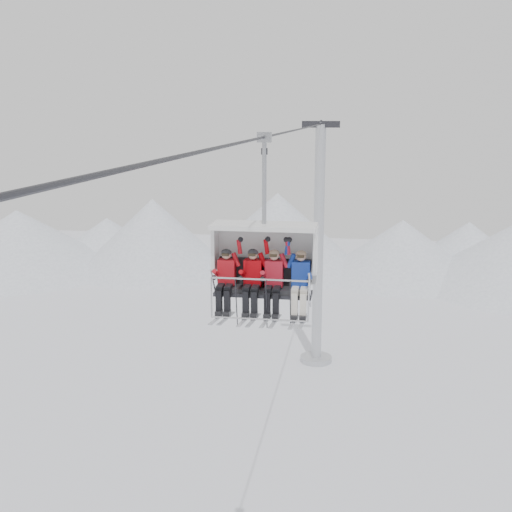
# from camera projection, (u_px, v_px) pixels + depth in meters

# --- Properties ---
(ridgeline) EXTENTS (72.00, 21.00, 7.00)m
(ridgeline) POSITION_uv_depth(u_px,v_px,m) (314.00, 244.00, 55.65)
(ridgeline) COLOR silver
(ridgeline) RESTS_ON ground
(lift_tower_right) EXTENTS (2.00, 1.80, 13.48)m
(lift_tower_right) POSITION_uv_depth(u_px,v_px,m) (318.00, 263.00, 35.44)
(lift_tower_right) COLOR #B0B3B8
(lift_tower_right) RESTS_ON ground
(haul_cable) EXTENTS (0.06, 50.00, 0.06)m
(haul_cable) POSITION_uv_depth(u_px,v_px,m) (256.00, 139.00, 12.60)
(haul_cable) COLOR #29292E
(haul_cable) RESTS_ON lift_tower_left
(chairlift_carrier) EXTENTS (2.32, 1.17, 3.98)m
(chairlift_carrier) POSITION_uv_depth(u_px,v_px,m) (265.00, 256.00, 14.39)
(chairlift_carrier) COLOR black
(chairlift_carrier) RESTS_ON haul_cable
(skier_far_left) EXTENTS (0.39, 1.69, 1.56)m
(skier_far_left) POSITION_uv_depth(u_px,v_px,m) (226.00, 278.00, 14.33)
(skier_far_left) COLOR #B5111A
(skier_far_left) RESTS_ON chairlift_carrier
(skier_center_left) EXTENTS (0.40, 1.69, 1.59)m
(skier_center_left) POSITION_uv_depth(u_px,v_px,m) (252.00, 279.00, 14.23)
(skier_center_left) COLOR #AD040B
(skier_center_left) RESTS_ON chairlift_carrier
(skier_center_right) EXTENTS (0.40, 1.69, 1.59)m
(skier_center_right) POSITION_uv_depth(u_px,v_px,m) (274.00, 280.00, 14.16)
(skier_center_right) COLOR #AE1626
(skier_center_right) RESTS_ON chairlift_carrier
(skier_far_right) EXTENTS (0.40, 1.69, 1.59)m
(skier_far_right) POSITION_uv_depth(u_px,v_px,m) (300.00, 281.00, 14.07)
(skier_far_right) COLOR navy
(skier_far_right) RESTS_ON chairlift_carrier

